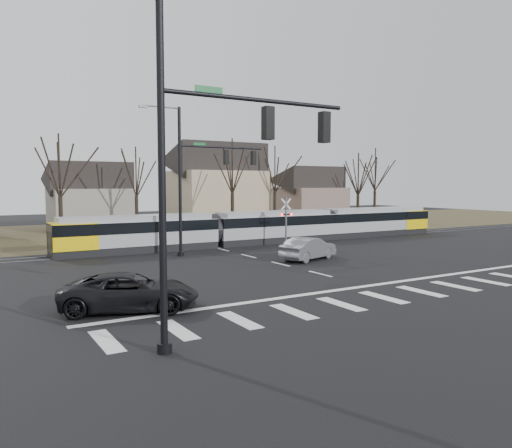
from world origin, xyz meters
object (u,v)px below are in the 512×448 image
sedan (308,248)px  tram (273,225)px  rail_crossing_signal (286,223)px  suv (130,292)px

sedan → tram: bearing=-39.4°
sedan → rail_crossing_signal: bearing=-41.6°
tram → suv: tram is taller
tram → suv: (-17.25, -16.56, -0.73)m
tram → suv: bearing=-136.2°
sedan → suv: sedan is taller
sedan → rail_crossing_signal: rail_crossing_signal is taller
tram → sedan: 10.02m
suv → rail_crossing_signal: bearing=-30.0°
tram → rail_crossing_signal: (-0.83, -3.21, 0.42)m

